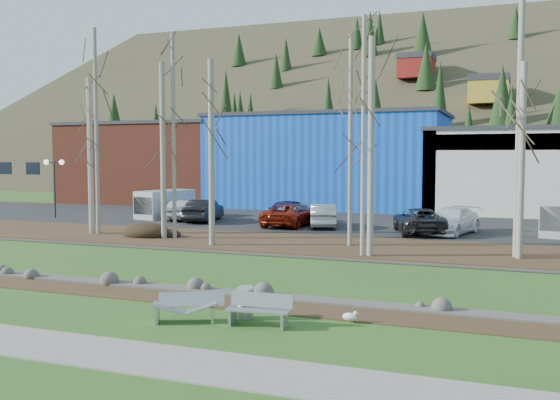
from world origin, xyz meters
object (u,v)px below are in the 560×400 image
at_px(car_7, 451,221).
at_px(litter_bin, 245,304).
at_px(car_0, 182,209).
at_px(car_8, 185,209).
at_px(car_4, 285,212).
at_px(car_5, 323,215).
at_px(car_1, 204,210).
at_px(car_2, 290,215).
at_px(car_3, 290,214).
at_px(bench_damaged, 187,307).
at_px(bench_intact, 259,310).
at_px(car_6, 419,221).
at_px(van_grey, 163,204).
at_px(street_lamp, 54,172).
at_px(seagull, 350,316).

bearing_deg(car_7, litter_bin, -84.91).
bearing_deg(car_0, car_8, 165.36).
relative_size(car_4, car_5, 1.03).
bearing_deg(car_7, car_1, -168.83).
bearing_deg(car_2, car_3, -69.01).
bearing_deg(bench_damaged, bench_intact, -16.44).
bearing_deg(car_6, car_0, -25.14).
height_order(car_1, car_6, car_1).
bearing_deg(car_1, car_4, 179.58).
relative_size(bench_damaged, car_3, 0.41).
bearing_deg(car_2, car_4, -56.73).
distance_m(car_8, van_grey, 2.26).
bearing_deg(car_8, bench_intact, 109.03).
relative_size(car_0, car_3, 1.00).
bearing_deg(car_8, car_7, 160.07).
relative_size(street_lamp, van_grey, 0.88).
bearing_deg(car_7, seagull, -77.09).
bearing_deg(car_5, bench_damaged, 79.38).
distance_m(bench_damaged, car_4, 24.29).
height_order(car_7, van_grey, van_grey).
distance_m(bench_damaged, car_7, 22.11).
xyz_separation_m(bench_damaged, litter_bin, (1.35, 0.87, 0.00)).
height_order(bench_damaged, van_grey, van_grey).
distance_m(litter_bin, car_3, 23.08).
distance_m(litter_bin, seagull, 2.94).
relative_size(car_6, car_7, 1.03).
xyz_separation_m(car_6, car_8, (-16.44, 2.09, 0.03)).
bearing_deg(car_0, street_lamp, -1.72).
distance_m(car_3, car_8, 7.94).
bearing_deg(car_8, car_3, 163.48).
bearing_deg(bench_damaged, car_2, 77.15).
height_order(car_1, car_7, car_1).
distance_m(car_0, car_6, 16.80).
distance_m(car_0, car_8, 0.24).
height_order(car_6, van_grey, van_grey).
bearing_deg(street_lamp, seagull, -43.60).
distance_m(car_2, car_5, 2.09).
distance_m(bench_intact, car_1, 26.05).
height_order(seagull, car_7, car_7).
bearing_deg(car_5, car_1, -20.32).
distance_m(bench_damaged, seagull, 4.47).
bearing_deg(litter_bin, bench_damaged, -147.22).
bearing_deg(car_2, car_1, -4.12).
bearing_deg(street_lamp, car_2, -4.44).
relative_size(bench_damaged, car_7, 0.36).
height_order(litter_bin, van_grey, van_grey).
bearing_deg(car_3, car_7, -4.29).
xyz_separation_m(bench_damaged, car_7, (4.95, 21.55, 0.48)).
bearing_deg(car_0, litter_bin, 108.91).
distance_m(bench_damaged, car_2, 22.60).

